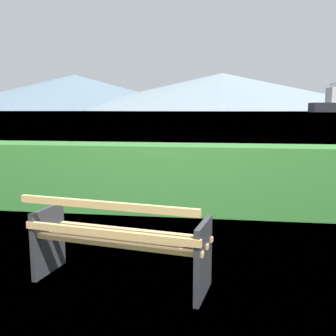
{
  "coord_description": "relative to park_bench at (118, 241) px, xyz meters",
  "views": [
    {
      "loc": [
        0.92,
        -3.39,
        1.65
      ],
      "look_at": [
        0.0,
        3.21,
        0.62
      ],
      "focal_mm": 40.98,
      "sensor_mm": 36.0,
      "label": 1
    }
  ],
  "objects": [
    {
      "name": "distant_hills",
      "position": [
        -59.17,
        545.71,
        24.68
      ],
      "size": [
        716.79,
        439.59,
        51.52
      ],
      "color": "slate",
      "rests_on": "ground_plane"
    },
    {
      "name": "ground_plane",
      "position": [
        0.01,
        0.06,
        -0.43
      ],
      "size": [
        1400.0,
        1400.0,
        0.0
      ],
      "primitive_type": "plane",
      "color": "olive"
    },
    {
      "name": "hedge_row",
      "position": [
        0.01,
        2.73,
        0.12
      ],
      "size": [
        11.6,
        0.78,
        1.09
      ],
      "primitive_type": "cube",
      "color": "#387A33",
      "rests_on": "ground_plane"
    },
    {
      "name": "water_surface",
      "position": [
        0.01,
        308.17,
        -0.42
      ],
      "size": [
        620.0,
        620.0,
        0.0
      ],
      "primitive_type": "plane",
      "color": "slate",
      "rests_on": "ground_plane"
    },
    {
      "name": "park_bench",
      "position": [
        0.0,
        0.0,
        0.0
      ],
      "size": [
        1.75,
        0.85,
        0.87
      ],
      "color": "tan",
      "rests_on": "ground_plane"
    }
  ]
}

